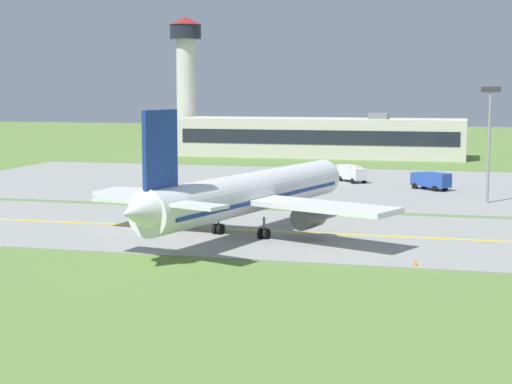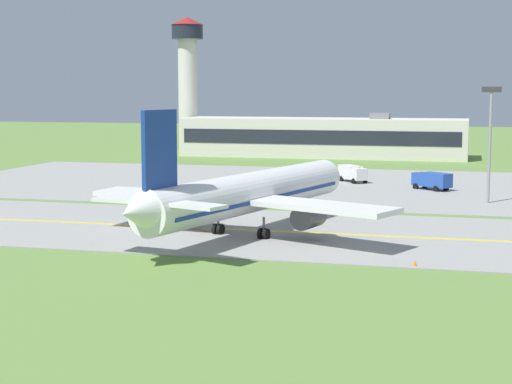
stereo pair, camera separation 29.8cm
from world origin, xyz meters
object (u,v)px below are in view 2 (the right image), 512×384
at_px(control_tower, 188,72).
at_px(apron_light_mast, 490,130).
at_px(service_truck_catering, 432,180).
at_px(service_truck_fuel, 353,173).
at_px(airplane_lead, 248,194).

bearing_deg(control_tower, apron_light_mast, -48.48).
distance_m(service_truck_catering, control_tower, 87.29).
height_order(service_truck_fuel, apron_light_mast, apron_light_mast).
xyz_separation_m(control_tower, apron_light_mast, (66.10, -74.66, -8.99)).
xyz_separation_m(airplane_lead, service_truck_catering, (15.90, 41.59, -2.60)).
height_order(service_truck_fuel, control_tower, control_tower).
bearing_deg(control_tower, airplane_lead, -67.71).
distance_m(airplane_lead, control_tower, 113.39).
bearing_deg(service_truck_fuel, apron_light_mast, -44.17).
distance_m(airplane_lead, service_truck_catering, 44.60).
bearing_deg(airplane_lead, service_truck_fuel, 85.89).
bearing_deg(service_truck_catering, control_tower, 133.14).
bearing_deg(apron_light_mast, control_tower, 131.52).
height_order(airplane_lead, service_truck_fuel, airplane_lead).
height_order(airplane_lead, control_tower, control_tower).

